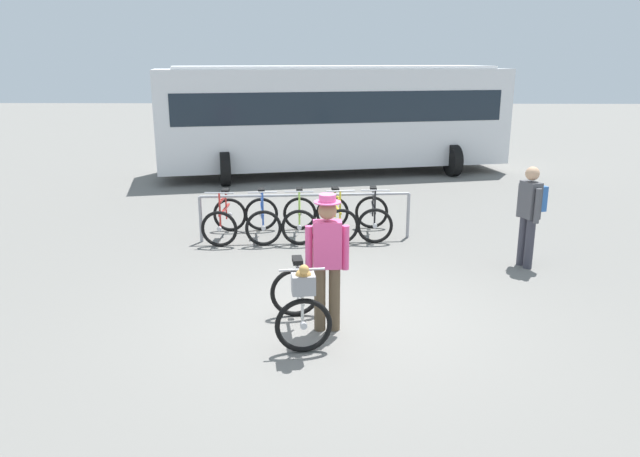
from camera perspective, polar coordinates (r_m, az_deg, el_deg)
The scene contains 11 objects.
ground_plane at distance 7.99m, azimuth 1.58°, elevation -8.31°, with size 80.00×80.00×0.00m, color slate.
bike_rack_rail at distance 11.12m, azimuth -1.37°, elevation 2.34°, with size 3.89×0.42×0.88m.
racked_bike_red at distance 11.39m, azimuth -8.99°, elevation 0.83°, with size 0.68×1.10×0.97m.
racked_bike_blue at distance 11.36m, azimuth -5.47°, elevation 0.91°, with size 0.82×1.18×0.97m.
racked_bike_lime at distance 11.36m, azimuth -1.94°, elevation 0.98°, with size 0.71×1.12×0.97m.
racked_bike_yellow at distance 11.41m, azimuth 1.58°, elevation 1.05°, with size 0.82×1.18×0.97m.
racked_bike_black at distance 11.50m, azimuth 5.05°, elevation 1.11°, with size 0.67×1.10×0.97m.
featured_bicycle at distance 7.24m, azimuth -1.89°, elevation -6.75°, with size 0.81×1.24×1.09m.
person_with_featured_bike at distance 7.28m, azimuth 0.69°, elevation -2.73°, with size 0.53×0.32×1.72m.
pedestrian_with_backpack at distance 10.15m, azimuth 19.22°, elevation 1.64°, with size 0.41×0.51×1.64m.
bus_distant at distance 17.84m, azimuth 1.26°, elevation 10.81°, with size 10.31×4.86×3.08m.
Camera 1 is at (-0.08, -7.30, 3.24)m, focal length 33.89 mm.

